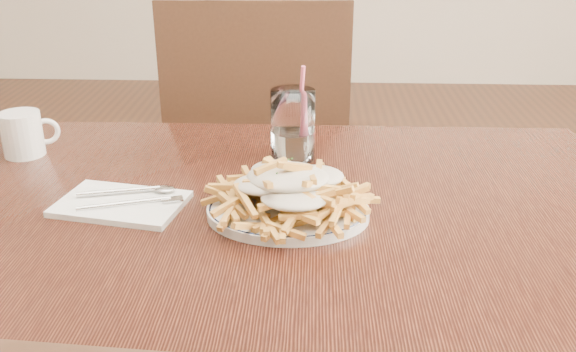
{
  "coord_description": "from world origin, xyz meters",
  "views": [
    {
      "loc": [
        0.04,
        -0.94,
        1.21
      ],
      "look_at": [
        0.01,
        -0.04,
        0.82
      ],
      "focal_mm": 40.0,
      "sensor_mm": 36.0,
      "label": 1
    }
  ],
  "objects_px": {
    "table": "(286,246)",
    "water_glass": "(293,130)",
    "fries_plate": "(288,211)",
    "loaded_fries": "(288,184)",
    "coffee_mug": "(23,134)",
    "chair_far": "(259,155)"
  },
  "relations": [
    {
      "from": "chair_far",
      "to": "loaded_fries",
      "type": "xyz_separation_m",
      "value": [
        0.11,
        -0.72,
        0.24
      ]
    },
    {
      "from": "table",
      "to": "water_glass",
      "type": "distance_m",
      "value": 0.24
    },
    {
      "from": "fries_plate",
      "to": "coffee_mug",
      "type": "xyz_separation_m",
      "value": [
        -0.52,
        0.24,
        0.03
      ]
    },
    {
      "from": "table",
      "to": "water_glass",
      "type": "bearing_deg",
      "value": 88.66
    },
    {
      "from": "table",
      "to": "water_glass",
      "type": "xyz_separation_m",
      "value": [
        0.0,
        0.2,
        0.14
      ]
    },
    {
      "from": "loaded_fries",
      "to": "coffee_mug",
      "type": "xyz_separation_m",
      "value": [
        -0.52,
        0.24,
        -0.01
      ]
    },
    {
      "from": "loaded_fries",
      "to": "fries_plate",
      "type": "bearing_deg",
      "value": 0.0
    },
    {
      "from": "loaded_fries",
      "to": "water_glass",
      "type": "height_order",
      "value": "water_glass"
    },
    {
      "from": "chair_far",
      "to": "coffee_mug",
      "type": "xyz_separation_m",
      "value": [
        -0.41,
        -0.48,
        0.23
      ]
    },
    {
      "from": "chair_far",
      "to": "water_glass",
      "type": "xyz_separation_m",
      "value": [
        0.11,
        -0.47,
        0.24
      ]
    },
    {
      "from": "table",
      "to": "fries_plate",
      "type": "relative_size",
      "value": 3.9
    },
    {
      "from": "chair_far",
      "to": "loaded_fries",
      "type": "relative_size",
      "value": 3.39
    },
    {
      "from": "fries_plate",
      "to": "water_glass",
      "type": "relative_size",
      "value": 1.68
    },
    {
      "from": "chair_far",
      "to": "water_glass",
      "type": "relative_size",
      "value": 5.42
    },
    {
      "from": "chair_far",
      "to": "loaded_fries",
      "type": "bearing_deg",
      "value": -81.38
    },
    {
      "from": "fries_plate",
      "to": "water_glass",
      "type": "distance_m",
      "value": 0.25
    },
    {
      "from": "loaded_fries",
      "to": "chair_far",
      "type": "bearing_deg",
      "value": 98.62
    },
    {
      "from": "loaded_fries",
      "to": "coffee_mug",
      "type": "distance_m",
      "value": 0.58
    },
    {
      "from": "table",
      "to": "loaded_fries",
      "type": "height_order",
      "value": "loaded_fries"
    },
    {
      "from": "table",
      "to": "chair_far",
      "type": "height_order",
      "value": "chair_far"
    },
    {
      "from": "water_glass",
      "to": "coffee_mug",
      "type": "bearing_deg",
      "value": -179.7
    },
    {
      "from": "table",
      "to": "chair_far",
      "type": "xyz_separation_m",
      "value": [
        -0.1,
        0.68,
        -0.11
      ]
    }
  ]
}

